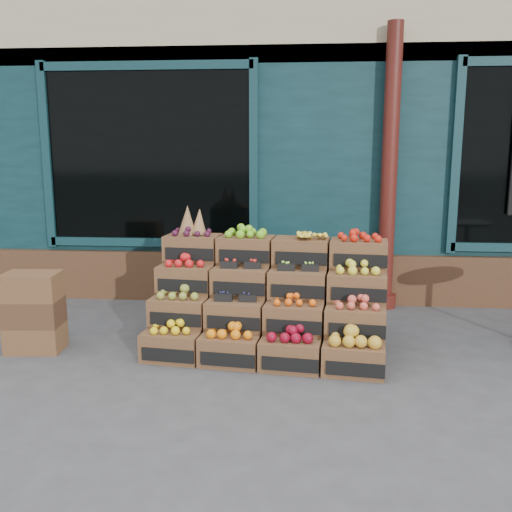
{
  "coord_description": "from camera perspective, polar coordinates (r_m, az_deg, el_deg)",
  "views": [
    {
      "loc": [
        0.25,
        -4.57,
        1.88
      ],
      "look_at": [
        -0.2,
        0.7,
        0.85
      ],
      "focal_mm": 40.0,
      "sensor_mm": 36.0,
      "label": 1
    }
  ],
  "objects": [
    {
      "name": "shop_facade",
      "position": [
        9.69,
        3.52,
        14.06
      ],
      "size": [
        12.0,
        6.24,
        4.8
      ],
      "color": "#0F2E33",
      "rests_on": "ground"
    },
    {
      "name": "ground",
      "position": [
        4.94,
        1.65,
        -11.33
      ],
      "size": [
        60.0,
        60.0,
        0.0
      ],
      "primitive_type": "plane",
      "color": "#444447",
      "rests_on": "ground"
    },
    {
      "name": "crate_display",
      "position": [
        5.3,
        1.27,
        -5.13
      ],
      "size": [
        2.2,
        1.25,
        1.32
      ],
      "rotation": [
        0.0,
        0.0,
        -0.11
      ],
      "color": "brown",
      "rests_on": "ground"
    },
    {
      "name": "shopkeeper",
      "position": [
        7.56,
        -11.18,
        4.77
      ],
      "size": [
        0.89,
        0.69,
        2.17
      ],
      "primitive_type": "imported",
      "rotation": [
        0.0,
        0.0,
        2.91
      ],
      "color": "#1A5E1D",
      "rests_on": "ground"
    },
    {
      "name": "spare_crates",
      "position": [
        5.66,
        -21.32,
        -5.24
      ],
      "size": [
        0.52,
        0.38,
        0.74
      ],
      "rotation": [
        0.0,
        0.0,
        0.07
      ],
      "color": "brown",
      "rests_on": "ground"
    }
  ]
}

